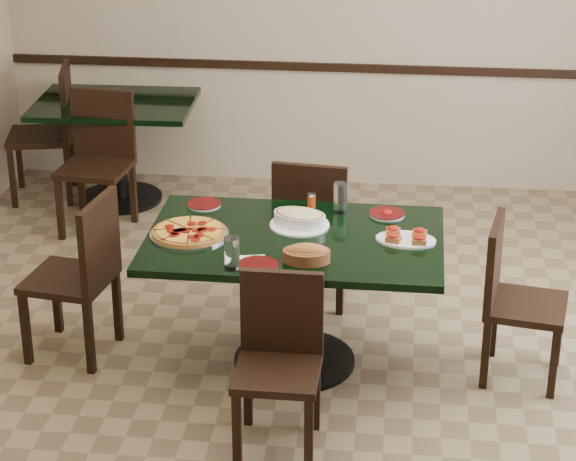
# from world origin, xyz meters

# --- Properties ---
(floor) EXTENTS (5.50, 5.50, 0.00)m
(floor) POSITION_xyz_m (0.00, 0.00, 0.00)
(floor) COLOR olive
(floor) RESTS_ON ground
(room_shell) EXTENTS (5.50, 5.50, 5.50)m
(room_shell) POSITION_xyz_m (1.02, 1.73, 1.17)
(room_shell) COLOR white
(room_shell) RESTS_ON floor
(main_table) EXTENTS (1.54, 1.00, 0.75)m
(main_table) POSITION_xyz_m (-0.09, 0.03, 0.57)
(main_table) COLOR black
(main_table) RESTS_ON floor
(back_table) EXTENTS (1.14, 0.84, 0.75)m
(back_table) POSITION_xyz_m (-1.60, 2.21, 0.52)
(back_table) COLOR black
(back_table) RESTS_ON floor
(chair_far) EXTENTS (0.48, 0.48, 0.92)m
(chair_far) POSITION_xyz_m (-0.06, 0.74, 0.52)
(chair_far) COLOR black
(chair_far) RESTS_ON floor
(chair_near) EXTENTS (0.40, 0.40, 0.84)m
(chair_near) POSITION_xyz_m (-0.09, -0.68, 0.47)
(chair_near) COLOR black
(chair_near) RESTS_ON floor
(chair_right) EXTENTS (0.47, 0.47, 0.87)m
(chair_right) POSITION_xyz_m (1.04, 0.04, 0.48)
(chair_right) COLOR black
(chair_right) RESTS_ON floor
(chair_left) EXTENTS (0.49, 0.49, 0.92)m
(chair_left) POSITION_xyz_m (-1.22, 0.01, 0.52)
(chair_left) COLOR black
(chair_left) RESTS_ON floor
(back_chair_near) EXTENTS (0.49, 0.49, 0.95)m
(back_chair_near) POSITION_xyz_m (-1.60, 1.74, 0.53)
(back_chair_near) COLOR black
(back_chair_near) RESTS_ON floor
(back_chair_left) EXTENTS (0.54, 0.54, 0.97)m
(back_chair_left) POSITION_xyz_m (-2.08, 2.24, 0.55)
(back_chair_left) COLOR black
(back_chair_left) RESTS_ON floor
(pepperoni_pizza) EXTENTS (0.41, 0.41, 0.04)m
(pepperoni_pizza) POSITION_xyz_m (-0.63, -0.01, 0.77)
(pepperoni_pizza) COLOR silver
(pepperoni_pizza) RESTS_ON main_table
(lasagna_casserole) EXTENTS (0.33, 0.32, 0.09)m
(lasagna_casserole) POSITION_xyz_m (-0.08, 0.17, 0.80)
(lasagna_casserole) COLOR silver
(lasagna_casserole) RESTS_ON main_table
(bread_basket) EXTENTS (0.25, 0.18, 0.10)m
(bread_basket) POSITION_xyz_m (0.00, -0.26, 0.79)
(bread_basket) COLOR brown
(bread_basket) RESTS_ON main_table
(bruschetta_platter) EXTENTS (0.33, 0.25, 0.05)m
(bruschetta_platter) POSITION_xyz_m (0.48, 0.03, 0.77)
(bruschetta_platter) COLOR silver
(bruschetta_platter) RESTS_ON main_table
(side_plate_near) EXTENTS (0.20, 0.20, 0.02)m
(side_plate_near) POSITION_xyz_m (-0.23, -0.35, 0.76)
(side_plate_near) COLOR silver
(side_plate_near) RESTS_ON main_table
(side_plate_far_r) EXTENTS (0.19, 0.19, 0.03)m
(side_plate_far_r) POSITION_xyz_m (0.38, 0.36, 0.76)
(side_plate_far_r) COLOR silver
(side_plate_far_r) RESTS_ON main_table
(side_plate_far_l) EXTENTS (0.19, 0.19, 0.02)m
(side_plate_far_l) POSITION_xyz_m (-0.63, 0.39, 0.76)
(side_plate_far_l) COLOR silver
(side_plate_far_l) RESTS_ON main_table
(napkin_setting) EXTENTS (0.19, 0.19, 0.01)m
(napkin_setting) POSITION_xyz_m (-0.27, -0.31, 0.75)
(napkin_setting) COLOR white
(napkin_setting) RESTS_ON main_table
(water_glass_a) EXTENTS (0.08, 0.08, 0.17)m
(water_glass_a) POSITION_xyz_m (0.12, 0.38, 0.83)
(water_glass_a) COLOR silver
(water_glass_a) RESTS_ON main_table
(water_glass_b) EXTENTS (0.08, 0.08, 0.16)m
(water_glass_b) POSITION_xyz_m (-0.35, -0.38, 0.83)
(water_glass_b) COLOR silver
(water_glass_b) RESTS_ON main_table
(pepper_shaker) EXTENTS (0.05, 0.05, 0.08)m
(pepper_shaker) POSITION_xyz_m (-0.04, 0.43, 0.79)
(pepper_shaker) COLOR red
(pepper_shaker) RESTS_ON main_table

